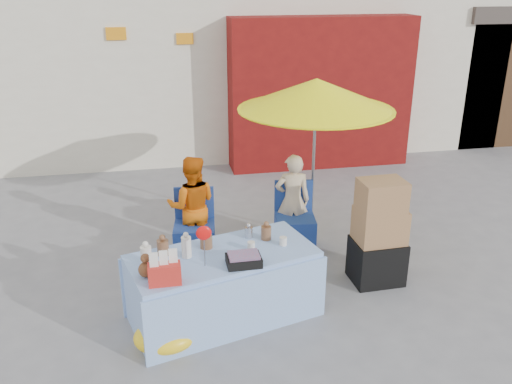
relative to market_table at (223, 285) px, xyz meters
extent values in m
plane|color=slate|center=(0.15, 0.22, -0.37)|extent=(80.00, 80.00, 0.00)
cube|color=silver|center=(0.15, 7.22, 1.88)|extent=(12.00, 5.00, 4.50)
cube|color=maroon|center=(2.35, 4.42, 0.93)|extent=(3.20, 0.60, 2.60)
cube|color=#4C331E|center=(6.65, 6.22, 0.83)|extent=(2.60, 3.00, 2.40)
cube|color=#3F3833|center=(6.65, 6.22, 2.18)|extent=(2.80, 3.20, 0.30)
cube|color=orange|center=(-1.05, 4.70, 1.98)|extent=(0.32, 0.04, 0.20)
cube|color=orange|center=(0.05, 4.70, 1.88)|extent=(0.28, 0.04, 0.18)
cube|color=#91B6E8|center=(0.01, 0.00, -0.01)|extent=(1.95, 1.24, 0.71)
cube|color=#91B6E8|center=(0.11, -0.40, -0.03)|extent=(1.79, 0.50, 0.66)
cube|color=#91B6E8|center=(-0.10, 0.41, -0.03)|extent=(1.79, 0.50, 0.66)
cylinder|color=silver|center=(-0.72, -0.04, 0.43)|extent=(0.13, 0.13, 0.17)
cylinder|color=brown|center=(-0.56, 0.10, 0.42)|extent=(0.14, 0.14, 0.15)
cylinder|color=silver|center=(-0.34, 0.01, 0.45)|extent=(0.12, 0.12, 0.21)
cylinder|color=brown|center=(-0.13, 0.16, 0.41)|extent=(0.15, 0.15, 0.13)
cylinder|color=#B2B2B7|center=(0.32, 0.30, 0.40)|extent=(0.10, 0.10, 0.11)
cylinder|color=brown|center=(0.49, 0.23, 0.42)|extent=(0.13, 0.13, 0.14)
cylinder|color=silver|center=(0.29, 0.03, 0.39)|extent=(0.09, 0.09, 0.09)
cylinder|color=silver|center=(0.63, 0.07, 0.39)|extent=(0.09, 0.09, 0.09)
sphere|color=brown|center=(-0.72, -0.29, 0.42)|extent=(0.14, 0.14, 0.14)
ellipsoid|color=red|center=(-0.19, -0.19, 0.68)|extent=(0.15, 0.08, 0.14)
cube|color=red|center=(-0.56, -0.44, 0.44)|extent=(0.31, 0.20, 0.19)
cube|color=black|center=(0.17, -0.25, 0.39)|extent=(0.37, 0.30, 0.09)
cube|color=navy|center=(-0.17, 1.27, -0.14)|extent=(0.54, 0.52, 0.45)
cube|color=navy|center=(-0.14, 1.48, 0.28)|extent=(0.48, 0.10, 0.40)
cube|color=navy|center=(1.08, 1.27, -0.14)|extent=(0.54, 0.52, 0.45)
cube|color=navy|center=(1.11, 1.48, 0.28)|extent=(0.48, 0.10, 0.40)
imported|color=#D75E0B|center=(-0.17, 1.42, 0.27)|extent=(0.67, 0.56, 1.26)
imported|color=beige|center=(1.08, 1.42, 0.24)|extent=(0.48, 0.35, 1.21)
cylinder|color=gray|center=(1.38, 1.57, 0.63)|extent=(0.04, 0.04, 2.00)
cone|color=#FFF90D|center=(1.38, 1.57, 1.53)|extent=(1.90, 1.90, 0.38)
cylinder|color=#FFF90D|center=(1.38, 1.57, 1.35)|extent=(1.90, 1.90, 0.02)
cube|color=black|center=(1.79, 0.36, -0.12)|extent=(0.56, 0.46, 0.50)
cube|color=#8E6040|center=(1.79, 0.36, 0.32)|extent=(0.53, 0.41, 0.38)
cube|color=#8E6040|center=(1.77, 0.34, 0.68)|extent=(0.49, 0.37, 0.34)
ellipsoid|color=yellow|center=(-0.59, -0.40, -0.23)|extent=(0.70, 0.62, 0.27)
camera|label=1|loc=(-0.57, -4.62, 2.85)|focal=38.00mm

